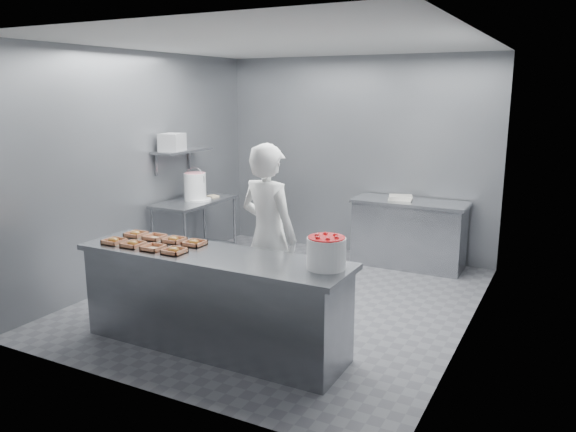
{
  "coord_description": "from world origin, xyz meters",
  "views": [
    {
      "loc": [
        2.83,
        -5.3,
        2.32
      ],
      "look_at": [
        0.17,
        -0.2,
        1.03
      ],
      "focal_mm": 35.0,
      "sensor_mm": 36.0,
      "label": 1
    }
  ],
  "objects_px": {
    "tray_0": "(114,241)",
    "tray_1": "(133,244)",
    "back_counter": "(409,233)",
    "glaze_bucket": "(195,186)",
    "tray_3": "(174,251)",
    "appliance": "(172,142)",
    "service_counter": "(213,301)",
    "tray_4": "(136,234)",
    "tray_5": "(155,237)",
    "worker": "(269,236)",
    "prep_table": "(195,223)",
    "tray_6": "(174,240)",
    "tray_2": "(154,248)",
    "tray_7": "(194,243)",
    "strawberry_tub": "(326,252)"
  },
  "relations": [
    {
      "from": "appliance",
      "to": "tray_0",
      "type": "bearing_deg",
      "value": -78.1
    },
    {
      "from": "tray_3",
      "to": "tray_5",
      "type": "height_order",
      "value": "tray_3"
    },
    {
      "from": "tray_5",
      "to": "worker",
      "type": "xyz_separation_m",
      "value": [
        0.96,
        0.56,
        -0.0
      ]
    },
    {
      "from": "tray_3",
      "to": "appliance",
      "type": "relative_size",
      "value": 0.63
    },
    {
      "from": "tray_2",
      "to": "glaze_bucket",
      "type": "height_order",
      "value": "glaze_bucket"
    },
    {
      "from": "tray_2",
      "to": "tray_7",
      "type": "distance_m",
      "value": 0.38
    },
    {
      "from": "back_counter",
      "to": "tray_3",
      "type": "bearing_deg",
      "value": -109.49
    },
    {
      "from": "prep_table",
      "to": "worker",
      "type": "xyz_separation_m",
      "value": [
        1.83,
        -1.24,
        0.33
      ]
    },
    {
      "from": "tray_4",
      "to": "tray_3",
      "type": "bearing_deg",
      "value": -22.47
    },
    {
      "from": "tray_1",
      "to": "tray_5",
      "type": "height_order",
      "value": "tray_1"
    },
    {
      "from": "tray_3",
      "to": "tray_4",
      "type": "distance_m",
      "value": 0.78
    },
    {
      "from": "worker",
      "to": "tray_7",
      "type": "bearing_deg",
      "value": 61.8
    },
    {
      "from": "service_counter",
      "to": "glaze_bucket",
      "type": "bearing_deg",
      "value": 129.94
    },
    {
      "from": "service_counter",
      "to": "tray_4",
      "type": "xyz_separation_m",
      "value": [
        -1.02,
        0.15,
        0.47
      ]
    },
    {
      "from": "tray_1",
      "to": "tray_7",
      "type": "relative_size",
      "value": 1.0
    },
    {
      "from": "tray_0",
      "to": "glaze_bucket",
      "type": "bearing_deg",
      "value": 106.24
    },
    {
      "from": "tray_3",
      "to": "tray_1",
      "type": "bearing_deg",
      "value": 180.0
    },
    {
      "from": "tray_1",
      "to": "tray_7",
      "type": "xyz_separation_m",
      "value": [
        0.48,
        0.3,
        0.0
      ]
    },
    {
      "from": "back_counter",
      "to": "glaze_bucket",
      "type": "relative_size",
      "value": 3.39
    },
    {
      "from": "tray_7",
      "to": "tray_0",
      "type": "bearing_deg",
      "value": -157.53
    },
    {
      "from": "tray_3",
      "to": "tray_5",
      "type": "relative_size",
      "value": 1.0
    },
    {
      "from": "tray_4",
      "to": "tray_0",
      "type": "bearing_deg",
      "value": -90.0
    },
    {
      "from": "service_counter",
      "to": "tray_3",
      "type": "xyz_separation_m",
      "value": [
        -0.3,
        -0.15,
        0.47
      ]
    },
    {
      "from": "tray_6",
      "to": "tray_1",
      "type": "bearing_deg",
      "value": -128.87
    },
    {
      "from": "service_counter",
      "to": "back_counter",
      "type": "bearing_deg",
      "value": 74.52
    },
    {
      "from": "prep_table",
      "to": "tray_3",
      "type": "relative_size",
      "value": 6.4
    },
    {
      "from": "tray_3",
      "to": "worker",
      "type": "distance_m",
      "value": 0.98
    },
    {
      "from": "worker",
      "to": "tray_6",
      "type": "bearing_deg",
      "value": 50.43
    },
    {
      "from": "strawberry_tub",
      "to": "tray_6",
      "type": "bearing_deg",
      "value": 177.53
    },
    {
      "from": "tray_7",
      "to": "strawberry_tub",
      "type": "bearing_deg",
      "value": -2.9
    },
    {
      "from": "service_counter",
      "to": "strawberry_tub",
      "type": "relative_size",
      "value": 8.11
    },
    {
      "from": "tray_0",
      "to": "tray_1",
      "type": "bearing_deg",
      "value": 0.0
    },
    {
      "from": "tray_1",
      "to": "glaze_bucket",
      "type": "distance_m",
      "value": 2.27
    },
    {
      "from": "back_counter",
      "to": "appliance",
      "type": "bearing_deg",
      "value": -151.14
    },
    {
      "from": "service_counter",
      "to": "glaze_bucket",
      "type": "relative_size",
      "value": 5.87
    },
    {
      "from": "tray_2",
      "to": "tray_5",
      "type": "xyz_separation_m",
      "value": [
        -0.24,
        0.3,
        0.0
      ]
    },
    {
      "from": "tray_2",
      "to": "tray_4",
      "type": "height_order",
      "value": "tray_4"
    },
    {
      "from": "prep_table",
      "to": "tray_5",
      "type": "relative_size",
      "value": 6.4
    },
    {
      "from": "tray_2",
      "to": "tray_4",
      "type": "distance_m",
      "value": 0.57
    },
    {
      "from": "tray_7",
      "to": "tray_3",
      "type": "bearing_deg",
      "value": -90.0
    },
    {
      "from": "tray_1",
      "to": "back_counter",
      "type": "bearing_deg",
      "value": 63.66
    },
    {
      "from": "prep_table",
      "to": "appliance",
      "type": "relative_size",
      "value": 4.03
    },
    {
      "from": "tray_5",
      "to": "worker",
      "type": "distance_m",
      "value": 1.11
    },
    {
      "from": "back_counter",
      "to": "tray_2",
      "type": "height_order",
      "value": "tray_2"
    },
    {
      "from": "tray_1",
      "to": "tray_3",
      "type": "bearing_deg",
      "value": 0.0
    },
    {
      "from": "tray_2",
      "to": "tray_6",
      "type": "relative_size",
      "value": 1.0
    },
    {
      "from": "tray_2",
      "to": "tray_3",
      "type": "height_order",
      "value": "tray_3"
    },
    {
      "from": "back_counter",
      "to": "glaze_bucket",
      "type": "bearing_deg",
      "value": -152.91
    },
    {
      "from": "tray_7",
      "to": "worker",
      "type": "height_order",
      "value": "worker"
    },
    {
      "from": "tray_3",
      "to": "tray_6",
      "type": "distance_m",
      "value": 0.38
    }
  ]
}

